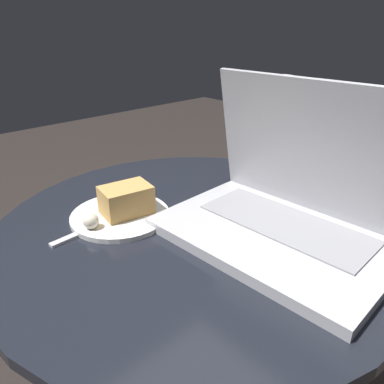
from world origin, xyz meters
TOP-DOWN VIEW (x-y plane):
  - table at (0.00, 0.00)m, footprint 0.70×0.70m
  - laptop at (0.12, 0.08)m, footprint 0.37×0.25m
  - beer_glass at (-0.01, 0.22)m, footprint 0.06×0.06m
  - snack_plate at (-0.11, -0.08)m, footprint 0.18×0.18m
  - fork at (-0.11, -0.11)m, footprint 0.03×0.19m

SIDE VIEW (x-z plane):
  - table at x=0.00m, z-range 0.15..0.72m
  - fork at x=-0.11m, z-range 0.57..0.58m
  - snack_plate at x=-0.11m, z-range 0.56..0.62m
  - laptop at x=0.12m, z-range 0.50..0.75m
  - beer_glass at x=-0.01m, z-range 0.57..0.80m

